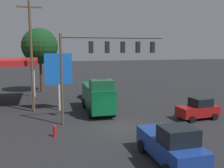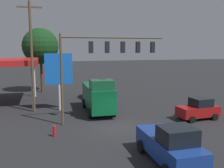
% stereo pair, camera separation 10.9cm
% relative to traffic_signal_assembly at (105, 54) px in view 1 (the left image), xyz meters
% --- Properties ---
extents(ground_plane, '(200.00, 200.00, 0.00)m').
position_rel_traffic_signal_assembly_xyz_m(ground_plane, '(-0.60, 1.97, -5.98)').
color(ground_plane, '#262628').
extents(traffic_signal_assembly, '(9.20, 0.43, 7.70)m').
position_rel_traffic_signal_assembly_xyz_m(traffic_signal_assembly, '(0.00, 0.00, 0.00)').
color(traffic_signal_assembly, brown).
rests_on(traffic_signal_assembly, ground).
extents(utility_pole, '(2.40, 0.26, 11.05)m').
position_rel_traffic_signal_assembly_xyz_m(utility_pole, '(6.29, -5.24, -0.16)').
color(utility_pole, brown).
rests_on(utility_pole, ground).
extents(price_sign, '(2.80, 0.27, 5.96)m').
position_rel_traffic_signal_assembly_xyz_m(price_sign, '(3.70, -5.16, -1.80)').
color(price_sign, silver).
rests_on(price_sign, ground).
extents(sedan_waiting, '(2.28, 4.50, 1.93)m').
position_rel_traffic_signal_assembly_xyz_m(sedan_waiting, '(-0.81, -10.35, -5.03)').
color(sedan_waiting, '#474C51').
rests_on(sedan_waiting, ground).
extents(hatchback_crossing, '(3.90, 2.16, 1.97)m').
position_rel_traffic_signal_assembly_xyz_m(hatchback_crossing, '(-8.42, 1.63, -5.03)').
color(hatchback_crossing, maroon).
rests_on(hatchback_crossing, ground).
extents(pickup_parked, '(2.28, 5.21, 2.40)m').
position_rel_traffic_signal_assembly_xyz_m(pickup_parked, '(-1.48, 9.02, -4.87)').
color(pickup_parked, navy).
rests_on(pickup_parked, ground).
extents(delivery_truck, '(2.75, 6.88, 3.58)m').
position_rel_traffic_signal_assembly_xyz_m(delivery_truck, '(-0.02, -3.26, -4.28)').
color(delivery_truck, '#0C592D').
rests_on(delivery_truck, ground).
extents(street_tree, '(5.18, 5.18, 9.33)m').
position_rel_traffic_signal_assembly_xyz_m(street_tree, '(5.48, -16.86, 0.74)').
color(street_tree, '#4C331E').
rests_on(street_tree, ground).
extents(fire_hydrant, '(0.24, 0.24, 0.88)m').
position_rel_traffic_signal_assembly_xyz_m(fire_hydrant, '(4.63, 2.77, -5.54)').
color(fire_hydrant, red).
rests_on(fire_hydrant, ground).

